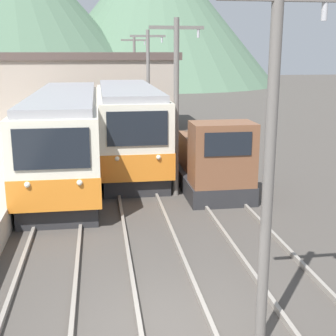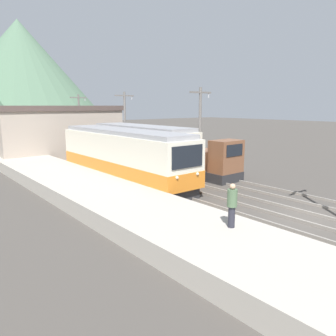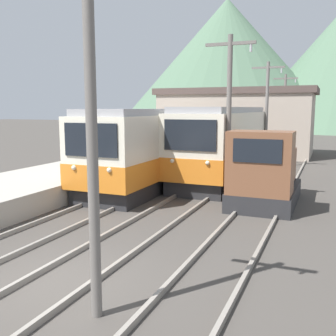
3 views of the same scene
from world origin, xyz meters
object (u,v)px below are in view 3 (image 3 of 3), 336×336
(commuter_train_left, at_px, (163,148))
(catenary_mast_near, at_px, (92,118))
(catenary_mast_far, at_px, (267,111))
(catenary_mast_mid, at_px, (229,113))
(commuter_train_center, at_px, (223,146))
(shunting_locomotive, at_px, (265,175))
(catenary_mast_distant, at_px, (284,110))

(commuter_train_left, relative_size, catenary_mast_near, 2.02)
(catenary_mast_far, bearing_deg, catenary_mast_mid, -90.00)
(commuter_train_center, height_order, catenary_mast_mid, catenary_mast_mid)
(catenary_mast_near, height_order, catenary_mast_mid, same)
(commuter_train_left, relative_size, shunting_locomotive, 2.90)
(commuter_train_left, height_order, commuter_train_center, commuter_train_center)
(catenary_mast_mid, height_order, catenary_mast_distant, same)
(shunting_locomotive, relative_size, catenary_mast_near, 0.69)
(catenary_mast_near, relative_size, catenary_mast_mid, 1.00)
(commuter_train_center, distance_m, catenary_mast_far, 5.30)
(shunting_locomotive, height_order, catenary_mast_far, catenary_mast_far)
(commuter_train_left, relative_size, commuter_train_center, 1.23)
(shunting_locomotive, height_order, catenary_mast_near, catenary_mast_near)
(catenary_mast_mid, bearing_deg, catenary_mast_near, -90.00)
(commuter_train_center, height_order, catenary_mast_far, catenary_mast_far)
(commuter_train_left, height_order, catenary_mast_near, catenary_mast_near)
(catenary_mast_mid, distance_m, catenary_mast_far, 9.75)
(shunting_locomotive, height_order, catenary_mast_mid, catenary_mast_mid)
(commuter_train_center, bearing_deg, catenary_mast_far, 72.34)
(commuter_train_left, height_order, catenary_mast_distant, catenary_mast_distant)
(commuter_train_left, bearing_deg, catenary_mast_distant, 75.14)
(shunting_locomotive, height_order, catenary_mast_distant, catenary_mast_distant)
(shunting_locomotive, relative_size, catenary_mast_mid, 0.69)
(commuter_train_center, xyz_separation_m, catenary_mast_mid, (1.51, -5.02, 1.85))
(catenary_mast_near, bearing_deg, shunting_locomotive, 81.41)
(catenary_mast_mid, bearing_deg, shunting_locomotive, 4.50)
(commuter_train_left, relative_size, catenary_mast_far, 2.02)
(commuter_train_center, height_order, catenary_mast_near, catenary_mast_near)
(commuter_train_center, xyz_separation_m, catenary_mast_distant, (1.51, 14.49, 1.85))
(shunting_locomotive, xyz_separation_m, catenary_mast_far, (-1.49, 9.64, 2.43))
(commuter_train_left, xyz_separation_m, catenary_mast_far, (4.31, 6.48, 1.89))
(shunting_locomotive, bearing_deg, catenary_mast_mid, -175.50)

